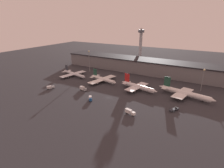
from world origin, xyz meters
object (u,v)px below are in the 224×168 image
at_px(airplane_1, 103,79).
at_px(service_vehicle_4, 83,88).
at_px(airplane_3, 185,93).
at_px(service_vehicle_0, 50,87).
at_px(control_tower, 141,43).
at_px(airplane_0, 74,74).
at_px(service_vehicle_2, 130,112).
at_px(service_vehicle_1, 90,98).
at_px(service_vehicle_3, 174,109).
at_px(airplane_2, 138,87).

xyz_separation_m(airplane_1, service_vehicle_4, (-3.80, -28.95, -1.12)).
xyz_separation_m(airplane_3, service_vehicle_0, (-114.24, -42.71, -2.02)).
height_order(airplane_1, airplane_3, airplane_3).
height_order(service_vehicle_4, control_tower, control_tower).
distance_m(airplane_0, service_vehicle_2, 103.82).
relative_size(service_vehicle_2, service_vehicle_4, 1.07).
height_order(service_vehicle_1, control_tower, control_tower).
distance_m(service_vehicle_1, service_vehicle_3, 65.11).
relative_size(airplane_2, service_vehicle_1, 6.90).
relative_size(airplane_2, service_vehicle_3, 4.96).
bearing_deg(service_vehicle_0, airplane_3, -33.69).
bearing_deg(service_vehicle_0, service_vehicle_1, -56.32).
bearing_deg(airplane_0, service_vehicle_2, -14.97).
relative_size(service_vehicle_1, service_vehicle_3, 0.72).
height_order(airplane_3, service_vehicle_1, airplane_3).
height_order(airplane_2, control_tower, control_tower).
bearing_deg(control_tower, airplane_0, -110.22).
bearing_deg(service_vehicle_4, airplane_2, 41.87).
xyz_separation_m(service_vehicle_0, service_vehicle_1, (48.30, -1.80, 0.14)).
distance_m(airplane_0, service_vehicle_4, 46.61).
height_order(service_vehicle_1, service_vehicle_4, service_vehicle_4).
relative_size(service_vehicle_4, control_tower, 0.15).
distance_m(airplane_1, airplane_2, 40.63).
xyz_separation_m(airplane_2, control_tower, (-40.92, 111.20, 25.84)).
relative_size(airplane_1, control_tower, 0.72).
distance_m(service_vehicle_2, service_vehicle_4, 58.83).
bearing_deg(service_vehicle_2, service_vehicle_1, -171.79).
distance_m(airplane_2, service_vehicle_0, 83.28).
bearing_deg(service_vehicle_0, airplane_1, -3.13).
bearing_deg(service_vehicle_1, control_tower, 146.25).
bearing_deg(service_vehicle_1, service_vehicle_3, 64.47).
xyz_separation_m(service_vehicle_1, service_vehicle_3, (63.17, 15.74, -0.72)).
height_order(airplane_3, service_vehicle_3, airplane_3).
bearing_deg(control_tower, service_vehicle_0, -102.44).
distance_m(airplane_3, service_vehicle_0, 121.98).
bearing_deg(airplane_0, control_tower, 82.07).
bearing_deg(service_vehicle_2, control_tower, 123.50).
relative_size(airplane_1, service_vehicle_4, 4.81).
relative_size(airplane_3, service_vehicle_4, 6.34).
relative_size(airplane_1, service_vehicle_3, 4.60).
relative_size(airplane_0, service_vehicle_0, 5.66).
height_order(airplane_0, service_vehicle_2, airplane_0).
height_order(airplane_0, airplane_3, airplane_3).
distance_m(airplane_1, airplane_3, 80.88).
height_order(service_vehicle_0, service_vehicle_4, service_vehicle_4).
bearing_deg(service_vehicle_2, airplane_3, 74.35).
distance_m(service_vehicle_0, control_tower, 155.61).
bearing_deg(airplane_3, service_vehicle_1, -133.69).
distance_m(airplane_0, control_tower, 118.24).
bearing_deg(control_tower, airplane_1, -89.79).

